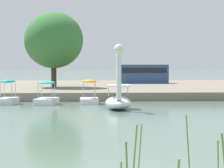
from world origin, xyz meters
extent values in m
cube|color=slate|center=(0.00, 34.18, 0.28)|extent=(148.61, 25.96, 0.56)
ellipsoid|color=white|center=(0.60, 16.01, 0.33)|extent=(1.51, 3.00, 0.67)
cylinder|color=white|center=(0.56, 15.07, 1.84)|extent=(0.29, 0.69, 2.61)
sphere|color=white|center=(0.55, 14.86, 3.14)|extent=(0.52, 0.52, 0.50)
cone|color=yellow|center=(0.54, 14.66, 3.14)|extent=(0.29, 0.37, 0.27)
cube|color=white|center=(0.61, 16.25, 1.23)|extent=(1.21, 1.45, 0.08)
cylinder|color=silver|center=(0.09, 16.27, 0.95)|extent=(0.04, 0.04, 0.56)
cylinder|color=silver|center=(1.12, 16.23, 0.95)|extent=(0.04, 0.04, 0.56)
cube|color=white|center=(-0.94, 19.59, 0.16)|extent=(1.12, 1.95, 0.33)
ellipsoid|color=orange|center=(-0.94, 19.59, 1.36)|extent=(0.90, 1.13, 0.20)
cylinder|color=#B7B7BF|center=(-1.30, 20.04, 0.84)|extent=(0.04, 0.04, 1.04)
cylinder|color=#B7B7BF|center=(-0.59, 20.04, 0.84)|extent=(0.04, 0.04, 1.04)
cylinder|color=#B7B7BF|center=(-1.29, 19.14, 0.84)|extent=(0.04, 0.04, 1.04)
cylinder|color=#B7B7BF|center=(-0.58, 19.14, 0.84)|extent=(0.04, 0.04, 1.04)
cube|color=white|center=(-3.49, 19.20, 0.18)|extent=(1.40, 2.28, 0.36)
ellipsoid|color=#2DB7D1|center=(-3.49, 19.20, 1.31)|extent=(1.14, 1.10, 0.20)
cylinder|color=#B7B7BF|center=(-3.84, 19.64, 0.83)|extent=(0.04, 0.04, 0.94)
cylinder|color=#B7B7BF|center=(-3.03, 19.53, 0.83)|extent=(0.04, 0.04, 0.94)
cylinder|color=#B7B7BF|center=(-3.95, 18.86, 0.83)|extent=(0.04, 0.04, 0.94)
cylinder|color=#B7B7BF|center=(-3.14, 18.75, 0.83)|extent=(0.04, 0.04, 0.94)
cube|color=white|center=(-5.84, 19.54, 0.18)|extent=(1.09, 1.98, 0.37)
ellipsoid|color=teal|center=(-5.84, 19.54, 1.37)|extent=(0.92, 1.20, 0.20)
cylinder|color=#B7B7BF|center=(-6.15, 20.02, 0.87)|extent=(0.04, 0.04, 1.00)
cylinder|color=#B7B7BF|center=(-5.47, 19.97, 0.87)|extent=(0.04, 0.04, 1.00)
cylinder|color=#B7B7BF|center=(-6.21, 19.11, 0.87)|extent=(0.04, 0.04, 1.00)
cylinder|color=#B7B7BF|center=(-5.53, 19.06, 0.87)|extent=(0.04, 0.04, 1.00)
cylinder|color=#423323|center=(-3.83, 29.07, 1.98)|extent=(0.43, 0.43, 2.84)
ellipsoid|color=#387538|center=(-3.83, 29.07, 4.43)|extent=(6.33, 6.54, 4.61)
cube|color=navy|center=(4.62, 37.17, 1.50)|extent=(4.89, 2.06, 1.89)
cube|color=black|center=(4.62, 37.17, 1.88)|extent=(4.51, 2.09, 0.53)
cylinder|color=#669942|center=(0.50, -0.94, 0.78)|extent=(0.13, 0.02, 1.55)
camera|label=1|loc=(-0.96, -7.23, 2.25)|focal=70.61mm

